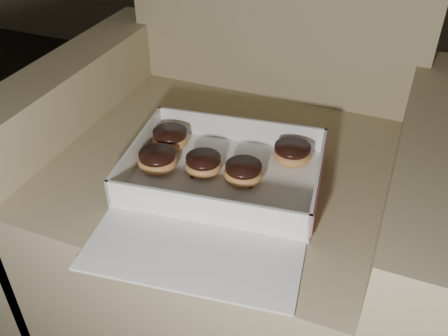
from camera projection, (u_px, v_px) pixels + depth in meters
armchair at (236, 184)px, 1.18m from camera, size 0.91×0.76×0.95m
bakery_box at (220, 186)px, 0.95m from camera, size 0.42×0.47×0.06m
donut_a at (170, 138)px, 1.05m from camera, size 0.08×0.08×0.04m
donut_b at (292, 153)px, 1.01m from camera, size 0.08×0.08×0.04m
donut_c at (203, 164)px, 0.98m from camera, size 0.07×0.07×0.04m
donut_d at (158, 160)px, 0.99m from camera, size 0.08×0.08×0.04m
donut_e at (243, 172)px, 0.96m from camera, size 0.08×0.08×0.04m
crumb_a at (251, 187)px, 0.95m from camera, size 0.01×0.01×0.00m
crumb_b at (192, 177)px, 0.98m from camera, size 0.01×0.01×0.00m
crumb_c at (149, 171)px, 0.99m from camera, size 0.01×0.01×0.00m
crumb_d at (224, 208)px, 0.90m from camera, size 0.01×0.01×0.00m
crumb_e at (255, 220)px, 0.88m from camera, size 0.01×0.01×0.00m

